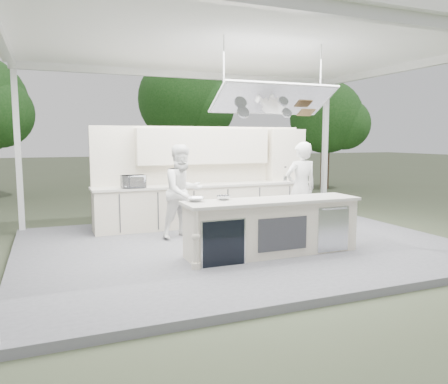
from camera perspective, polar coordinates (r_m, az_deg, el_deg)
name	(u,v)px	position (r m, az deg, el deg)	size (l,w,h in m)	color
ground	(240,249)	(8.39, 2.12, -7.48)	(90.00, 90.00, 0.00)	#404932
stage_deck	(240,246)	(8.37, 2.12, -7.08)	(8.00, 6.00, 0.12)	slate
tent	(241,48)	(8.27, 2.29, 18.25)	(8.20, 6.20, 3.86)	white
demo_island	(272,227)	(7.53, 6.23, -4.54)	(3.10, 0.79, 0.95)	beige
back_counter	(206,204)	(10.00, -2.34, -1.62)	(5.08, 0.72, 0.95)	beige
back_wall_unit	(221,161)	(10.25, -0.43, 4.09)	(5.05, 0.48, 2.25)	beige
tree_cluster	(133,107)	(17.51, -11.81, 10.78)	(19.55, 9.40, 5.85)	#513928
head_chef	(301,189)	(9.07, 10.01, 0.42)	(0.70, 0.46, 1.91)	white
sous_chef	(183,191)	(8.72, -5.37, 0.09)	(0.91, 0.71, 1.86)	white
toaster_oven	(133,182)	(9.29, -11.78, 1.34)	(0.48, 0.33, 0.27)	silver
bowl_large	(196,199)	(7.18, -3.73, -0.96)	(0.29, 0.29, 0.07)	silver
bowl_small	(223,198)	(7.35, -0.08, -0.75)	(0.23, 0.23, 0.07)	silver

